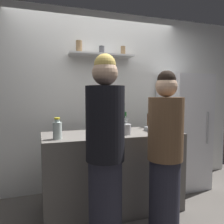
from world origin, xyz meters
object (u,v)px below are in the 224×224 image
at_px(wine_bottle_amber_glass, 150,119).
at_px(wine_bottle_green_glass, 124,119).
at_px(utensil_holder, 126,129).
at_px(person_blonde, 105,155).
at_px(person_brown_jacket, 165,156).
at_px(wine_bottle_pale_glass, 159,119).
at_px(water_bottle_plastic, 57,130).
at_px(refrigerator, 183,131).
at_px(wine_bottle_dark_glass, 108,122).
at_px(baking_pan, 160,129).

bearing_deg(wine_bottle_amber_glass, wine_bottle_green_glass, 179.28).
distance_m(utensil_holder, person_blonde, 0.65).
bearing_deg(person_brown_jacket, person_blonde, -110.76).
bearing_deg(wine_bottle_pale_glass, wine_bottle_green_glass, 165.99).
height_order(utensil_holder, person_blonde, person_blonde).
bearing_deg(wine_bottle_pale_glass, utensil_holder, -153.89).
bearing_deg(utensil_holder, person_blonde, -128.57).
relative_size(utensil_holder, water_bottle_plastic, 0.95).
xyz_separation_m(refrigerator, utensil_holder, (-1.15, -0.50, 0.16)).
distance_m(wine_bottle_pale_glass, water_bottle_plastic, 1.41).
relative_size(wine_bottle_amber_glass, wine_bottle_dark_glass, 1.03).
bearing_deg(wine_bottle_green_glass, wine_bottle_pale_glass, -14.01).
height_order(wine_bottle_pale_glass, wine_bottle_dark_glass, wine_bottle_pale_glass).
xyz_separation_m(refrigerator, person_brown_jacket, (-0.93, -0.99, -0.04)).
xyz_separation_m(wine_bottle_green_glass, person_blonde, (-0.53, -0.92, -0.19)).
xyz_separation_m(person_blonde, person_brown_jacket, (0.61, 0.01, -0.07)).
distance_m(wine_bottle_dark_glass, person_brown_jacket, 0.97).
height_order(refrigerator, utensil_holder, refrigerator).
bearing_deg(wine_bottle_dark_glass, utensil_holder, -77.50).
height_order(refrigerator, baking_pan, refrigerator).
height_order(refrigerator, water_bottle_plastic, refrigerator).
relative_size(baking_pan, wine_bottle_green_glass, 1.00).
height_order(baking_pan, wine_bottle_dark_glass, wine_bottle_dark_glass).
relative_size(wine_bottle_pale_glass, wine_bottle_green_glass, 0.92).
relative_size(refrigerator, wine_bottle_dark_glass, 5.66).
height_order(baking_pan, wine_bottle_pale_glass, wine_bottle_pale_glass).
bearing_deg(wine_bottle_pale_glass, wine_bottle_dark_glass, 171.90).
bearing_deg(person_blonde, wine_bottle_green_glass, -96.51).
xyz_separation_m(utensil_holder, person_blonde, (-0.40, -0.50, -0.13)).
bearing_deg(wine_bottle_pale_glass, baking_pan, -117.25).
distance_m(baking_pan, utensil_holder, 0.51).
xyz_separation_m(utensil_holder, wine_bottle_amber_glass, (0.53, 0.41, 0.05)).
relative_size(wine_bottle_dark_glass, water_bottle_plastic, 1.33).
bearing_deg(wine_bottle_dark_glass, water_bottle_plastic, -148.35).
distance_m(refrigerator, utensil_holder, 1.26).
distance_m(wine_bottle_amber_glass, wine_bottle_pale_glass, 0.14).
bearing_deg(wine_bottle_dark_glass, wine_bottle_amber_glass, 1.30).
height_order(baking_pan, wine_bottle_green_glass, wine_bottle_green_glass).
relative_size(wine_bottle_green_glass, wine_bottle_dark_glass, 1.14).
bearing_deg(wine_bottle_green_glass, wine_bottle_dark_glass, -175.24).
xyz_separation_m(wine_bottle_amber_glass, person_blonde, (-0.92, -0.91, -0.18)).
bearing_deg(baking_pan, wine_bottle_green_glass, 137.33).
distance_m(wine_bottle_amber_glass, wine_bottle_green_glass, 0.39).
relative_size(utensil_holder, wine_bottle_pale_glass, 0.68).
relative_size(wine_bottle_green_glass, person_blonde, 0.19).
height_order(wine_bottle_amber_glass, water_bottle_plastic, wine_bottle_amber_glass).
xyz_separation_m(wine_bottle_green_glass, water_bottle_plastic, (-0.90, -0.44, -0.03)).
xyz_separation_m(baking_pan, wine_bottle_amber_glass, (0.03, 0.33, 0.08)).
bearing_deg(utensil_holder, water_bottle_plastic, -178.55).
bearing_deg(wine_bottle_green_glass, utensil_holder, -108.13).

